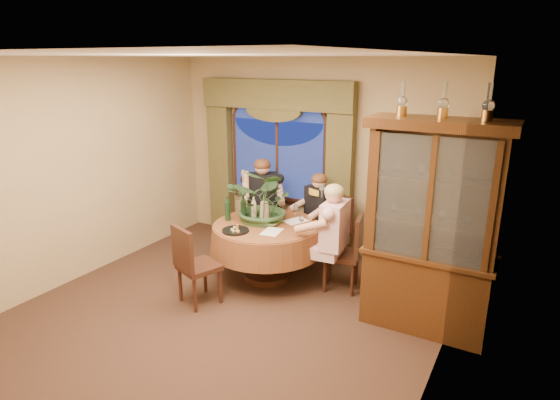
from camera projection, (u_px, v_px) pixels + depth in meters
The scene contains 34 objects.
floor at pixel (216, 322), 5.13m from camera, with size 5.00×5.00×0.00m, color black.
wall_back at pixel (316, 157), 6.81m from camera, with size 4.50×4.50×0.00m, color #A0885C.
wall_right at pixel (440, 241), 3.67m from camera, with size 5.00×5.00×0.00m, color #A0885C.
ceiling at pixel (204, 55), 4.32m from camera, with size 5.00×5.00×0.00m, color white.
window at pixel (278, 160), 7.06m from camera, with size 1.62×0.10×1.32m, color navy, non-canonical shape.
arched_transom at pixel (277, 108), 6.83m from camera, with size 1.60×0.06×0.44m, color navy, non-canonical shape.
drapery_left at pixel (221, 162), 7.54m from camera, with size 0.38×0.14×2.32m, color #474323.
drapery_right at pixel (339, 177), 6.57m from camera, with size 0.38×0.14×2.32m, color #474323.
swag_valance at pixel (275, 94), 6.71m from camera, with size 2.45×0.16×0.42m, color #474323, non-canonical shape.
dining_table at pixel (267, 251), 6.07m from camera, with size 1.45×1.45×0.75m, color maroon.
china_cabinet at pixel (431, 230), 4.72m from camera, with size 1.38×0.54×2.23m, color #341D0E.
oil_lamp_left at pixel (403, 99), 4.54m from camera, with size 0.11×0.11×0.34m, color #A5722D, non-canonical shape.
oil_lamp_center at pixel (444, 100), 4.35m from camera, with size 0.11×0.11×0.34m, color #A5722D, non-canonical shape.
oil_lamp_right at pixel (489, 102), 4.17m from camera, with size 0.11×0.11×0.34m, color #A5722D, non-canonical shape.
chair_right at pixel (342, 253), 5.76m from camera, with size 0.42×0.42×0.96m, color black.
chair_back_right at pixel (331, 230), 6.50m from camera, with size 0.42×0.42×0.96m, color black.
chair_back at pixel (268, 218), 7.02m from camera, with size 0.42×0.42×0.96m, color black.
chair_front_left at pixel (199, 264), 5.43m from camera, with size 0.42×0.42×0.96m, color black.
person_pink at pixel (334, 240), 5.61m from camera, with size 0.49×0.45×1.38m, color beige, non-canonical shape.
person_back at pixel (263, 206), 6.85m from camera, with size 0.51×0.47×1.42m, color black, non-canonical shape.
person_scarf at pixel (319, 218), 6.52m from camera, with size 0.46×0.42×1.29m, color black, non-canonical shape.
stoneware_vase at pixel (265, 212), 6.04m from camera, with size 0.14×0.14×0.26m, color #9C7F63, non-canonical shape.
centerpiece_plant at pixel (265, 175), 5.92m from camera, with size 0.93×1.04×0.81m, color #2B4F2B.
olive_bowl at pixel (272, 224), 5.89m from camera, with size 0.17×0.17×0.05m, color #46582D.
cheese_platter at pixel (235, 231), 5.70m from camera, with size 0.33×0.33×0.02m, color black.
wine_bottle_0 at pixel (228, 208), 6.05m from camera, with size 0.07×0.07×0.33m, color black.
wine_bottle_1 at pixel (243, 208), 6.08m from camera, with size 0.07×0.07×0.33m, color black.
wine_bottle_2 at pixel (254, 209), 6.02m from camera, with size 0.07×0.07×0.33m, color tan.
wine_bottle_3 at pixel (243, 205), 6.19m from camera, with size 0.07×0.07×0.33m, color tan.
tasting_paper_0 at pixel (272, 232), 5.68m from camera, with size 0.21×0.30×0.00m, color white.
tasting_paper_1 at pixel (296, 221), 6.06m from camera, with size 0.21×0.30×0.00m, color white.
wine_glass_person_pink at pixel (301, 223), 5.74m from camera, with size 0.07×0.07×0.18m, color silver, non-canonical shape.
wine_glass_person_back at pixel (264, 206), 6.39m from camera, with size 0.07×0.07×0.18m, color silver, non-canonical shape.
wine_glass_person_scarf at pixel (296, 210), 6.21m from camera, with size 0.07×0.07×0.18m, color silver, non-canonical shape.
Camera 1 is at (2.83, -3.59, 2.77)m, focal length 30.00 mm.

